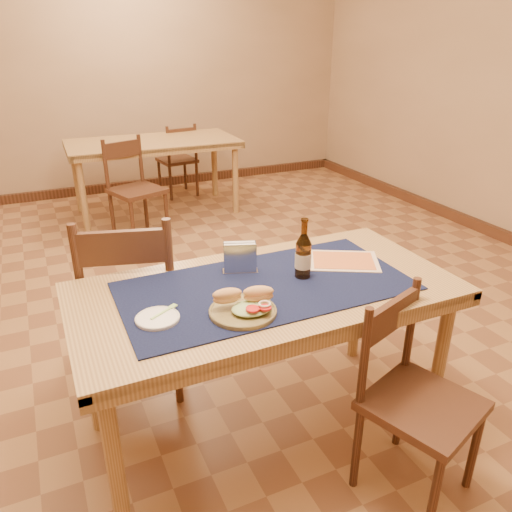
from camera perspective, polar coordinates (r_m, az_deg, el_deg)
name	(u,v)px	position (r m, az deg, el deg)	size (l,w,h in m)	color
room	(198,103)	(2.61, -6.66, 16.94)	(6.04, 7.04, 2.84)	olive
main_table	(266,304)	(2.13, 1.12, -5.49)	(1.60, 0.80, 0.75)	#A8874F
placemat	(266,286)	(2.09, 1.14, -3.45)	(1.20, 0.60, 0.01)	#10193B
baseboard	(208,333)	(3.08, -5.46, -8.79)	(6.00, 7.00, 0.10)	#482919
back_table	(153,149)	(5.21, -11.67, 11.94)	(1.68, 0.87, 0.75)	#A8874F
chair_main_far	(133,301)	(2.53, -13.91, -5.06)	(0.56, 0.56, 0.99)	#482919
chair_main_near	(414,396)	(2.09, 17.63, -15.04)	(0.50, 0.50, 0.84)	#482919
chair_back_near	(134,187)	(4.63, -13.74, 7.62)	(0.52, 0.52, 0.89)	#482919
chair_back_far	(178,159)	(5.80, -8.88, 10.91)	(0.42, 0.42, 0.82)	#482919
sandwich_plate	(245,307)	(1.88, -1.28, -5.81)	(0.26, 0.26, 0.10)	olive
side_plate	(157,318)	(1.88, -11.19, -6.96)	(0.16, 0.16, 0.01)	silver
fork	(166,310)	(1.91, -10.28, -6.14)	(0.12, 0.08, 0.00)	#9DD273
beer_bottle	(303,256)	(2.13, 5.42, 0.03)	(0.07, 0.07, 0.26)	#4E2D0D
napkin_holder	(240,258)	(2.18, -1.84, -0.26)	(0.16, 0.10, 0.14)	silver
menu_card	(343,261)	(2.34, 9.95, -0.53)	(0.39, 0.36, 0.01)	beige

